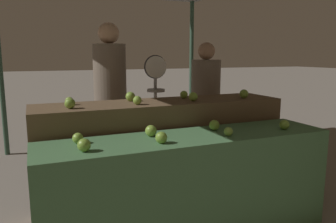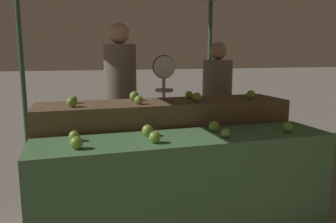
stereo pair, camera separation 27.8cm
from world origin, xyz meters
TOP-DOWN VIEW (x-y plane):
  - display_counter_front at (0.00, 0.00)m, footprint 2.34×0.55m
  - display_counter_back at (0.00, 0.60)m, footprint 2.34×0.55m
  - apple_front_0 at (-0.83, -0.11)m, footprint 0.09×0.09m
  - apple_front_1 at (-0.29, -0.12)m, footprint 0.09×0.09m
  - apple_front_2 at (0.28, -0.11)m, footprint 0.07×0.07m
  - apple_front_3 at (0.84, -0.10)m, footprint 0.08×0.08m
  - apple_front_4 at (-0.84, 0.11)m, footprint 0.08×0.08m
  - apple_front_5 at (-0.29, 0.10)m, footprint 0.09×0.09m
  - apple_front_6 at (0.28, 0.10)m, footprint 0.09×0.09m
  - apple_back_0 at (-0.84, 0.49)m, footprint 0.09×0.09m
  - apple_back_1 at (-0.28, 0.48)m, footprint 0.08×0.08m
  - apple_back_2 at (0.28, 0.50)m, footprint 0.09×0.09m
  - apple_back_3 at (0.85, 0.49)m, footprint 0.09×0.09m
  - apple_back_4 at (-0.83, 0.70)m, footprint 0.07×0.07m
  - apple_back_5 at (-0.27, 0.72)m, footprint 0.09×0.09m
  - apple_back_6 at (0.28, 0.71)m, footprint 0.08×0.08m
  - produce_scale at (0.17, 1.21)m, footprint 0.26×0.20m
  - person_vendor_at_scale at (-0.27, 1.55)m, footprint 0.50×0.50m
  - person_customer_left at (0.90, 1.38)m, footprint 0.47×0.47m

SIDE VIEW (x-z plane):
  - display_counter_front at x=0.00m, z-range 0.00..0.84m
  - display_counter_back at x=0.00m, z-range 0.00..1.03m
  - apple_front_2 at x=0.28m, z-range 0.84..0.91m
  - apple_front_4 at x=-0.84m, z-range 0.84..0.92m
  - apple_front_3 at x=0.84m, z-range 0.84..0.92m
  - apple_front_1 at x=-0.29m, z-range 0.84..0.92m
  - apple_front_6 at x=0.28m, z-range 0.84..0.93m
  - apple_front_0 at x=-0.83m, z-range 0.84..0.93m
  - apple_front_5 at x=-0.29m, z-range 0.84..0.93m
  - person_customer_left at x=0.90m, z-range 0.12..1.73m
  - produce_scale at x=0.17m, z-range 0.32..1.78m
  - person_vendor_at_scale at x=-0.27m, z-range 0.14..1.97m
  - apple_back_4 at x=-0.83m, z-range 1.03..1.10m
  - apple_back_1 at x=-0.28m, z-range 1.03..1.11m
  - apple_back_6 at x=0.28m, z-range 1.03..1.11m
  - apple_back_2 at x=0.28m, z-range 1.03..1.12m
  - apple_back_0 at x=-0.84m, z-range 1.03..1.12m
  - apple_back_3 at x=0.85m, z-range 1.03..1.12m
  - apple_back_5 at x=-0.27m, z-range 1.03..1.12m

